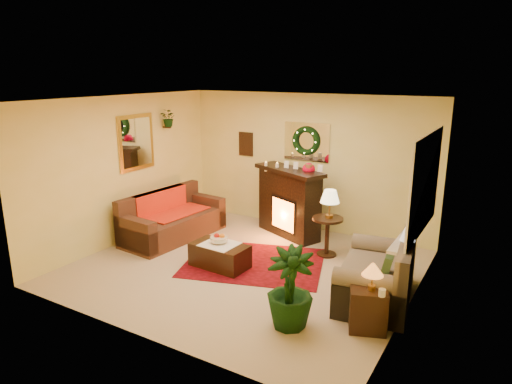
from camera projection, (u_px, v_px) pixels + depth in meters
The scene contains 31 objects.
floor at pixel (245, 267), 7.19m from camera, with size 5.00×5.00×0.00m, color beige.
ceiling at pixel (244, 100), 6.52m from camera, with size 5.00×5.00×0.00m, color white.
wall_back at pixel (306, 162), 8.73m from camera, with size 5.00×5.00×0.00m, color #EFD88C.
wall_front at pixel (135, 232), 4.98m from camera, with size 5.00×5.00×0.00m, color #EFD88C.
wall_left at pixel (125, 170), 8.08m from camera, with size 4.50×4.50×0.00m, color #EFD88C.
wall_right at pixel (416, 213), 5.63m from camera, with size 4.50×4.50×0.00m, color #EFD88C.
area_rug at pixel (254, 262), 7.36m from camera, with size 2.16×1.62×0.01m, color #480A11.
sofa at pixel (173, 215), 8.37m from camera, with size 0.87×1.98×0.85m, color #473321.
red_throw at pixel (174, 212), 8.50m from camera, with size 0.75×1.22×0.02m, color #B5272C.
fireplace at pixel (289, 207), 8.49m from camera, with size 1.32×0.42×1.21m, color #301E14.
poinsettia at pixel (309, 169), 8.12m from camera, with size 0.22×0.22×0.22m, color red.
mantel_candle_a at pixel (266, 167), 8.52m from camera, with size 0.06×0.06×0.17m, color beige.
mantel_candle_b at pixel (277, 168), 8.39m from camera, with size 0.06×0.06×0.19m, color white.
mantel_mirror at pixel (307, 142), 8.61m from camera, with size 0.92×0.02×0.72m, color white.
wreath at pixel (306, 141), 8.57m from camera, with size 0.55×0.55×0.11m, color #194719.
wall_art at pixel (246, 144), 9.31m from camera, with size 0.32×0.03×0.48m, color #381E11.
gold_mirror at pixel (136, 142), 8.21m from camera, with size 0.03×0.84×1.00m, color gold.
hanging_plant at pixel (169, 126), 8.70m from camera, with size 0.33×0.28×0.36m, color #194719.
loveseat at pixel (377, 270), 6.11m from camera, with size 0.89×1.54×0.89m, color #A09080.
window_frame at pixel (425, 184), 6.03m from camera, with size 0.03×1.86×1.36m, color white.
window_glass at pixel (424, 184), 6.03m from camera, with size 0.02×1.70×1.22m, color black.
window_sill at pixel (413, 231), 6.25m from camera, with size 0.22×1.86×0.04m, color white.
mini_tree at pixel (408, 230), 5.82m from camera, with size 0.20×0.20×0.30m, color white.
sill_plant at pixel (424, 203), 6.80m from camera, with size 0.29×0.23×0.53m, color #204E22.
side_table_round at pixel (327, 237), 7.59m from camera, with size 0.51×0.51×0.66m, color #34200D.
lamp_cream at pixel (330, 205), 7.44m from camera, with size 0.32×0.32×0.48m, color #F7EAA5.
end_table_square at pixel (368, 307), 5.44m from camera, with size 0.43×0.43×0.53m, color black.
lamp_tiffany at pixel (373, 273), 5.27m from camera, with size 0.25×0.25×0.37m, color orange.
coffee_table at pixel (220, 254), 7.15m from camera, with size 0.90×0.49×0.38m, color #361C0A.
fruit_bowl at pixel (219, 239), 7.14m from camera, with size 0.27×0.27×0.06m, color silver.
floor_palm at pixel (290, 292), 5.43m from camera, with size 1.67×1.67×2.98m, color #183418.
Camera 1 is at (3.53, -5.63, 3.01)m, focal length 32.00 mm.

